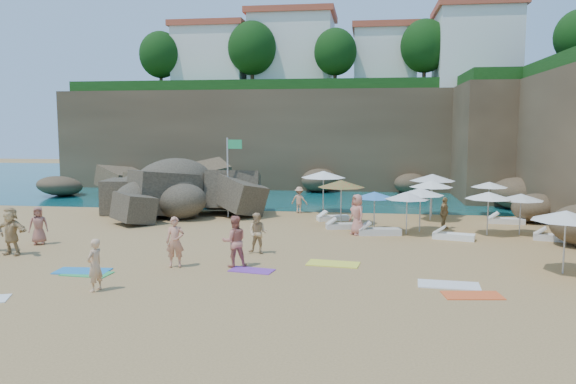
# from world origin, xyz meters

# --- Properties ---
(ground) EXTENTS (120.00, 120.00, 0.00)m
(ground) POSITION_xyz_m (0.00, 0.00, 0.00)
(ground) COLOR tan
(ground) RESTS_ON ground
(seawater) EXTENTS (120.00, 120.00, 0.00)m
(seawater) POSITION_xyz_m (0.00, 30.00, 0.00)
(seawater) COLOR #0C4751
(seawater) RESTS_ON ground
(cliff_back) EXTENTS (44.00, 8.00, 8.00)m
(cliff_back) POSITION_xyz_m (2.00, 25.00, 4.00)
(cliff_back) COLOR brown
(cliff_back) RESTS_ON ground
(cliff_corner) EXTENTS (10.00, 12.00, 8.00)m
(cliff_corner) POSITION_xyz_m (17.00, 20.00, 4.00)
(cliff_corner) COLOR brown
(cliff_corner) RESTS_ON ground
(rock_promontory) EXTENTS (12.00, 7.00, 2.00)m
(rock_promontory) POSITION_xyz_m (-11.00, 16.00, 0.00)
(rock_promontory) COLOR brown
(rock_promontory) RESTS_ON ground
(clifftop_buildings) EXTENTS (28.48, 9.48, 7.00)m
(clifftop_buildings) POSITION_xyz_m (2.96, 25.79, 11.24)
(clifftop_buildings) COLOR white
(clifftop_buildings) RESTS_ON cliff_back
(clifftop_trees) EXTENTS (35.60, 23.82, 4.40)m
(clifftop_trees) POSITION_xyz_m (4.78, 19.52, 11.26)
(clifftop_trees) COLOR #11380F
(clifftop_trees) RESTS_ON ground
(marina_masts) EXTENTS (3.10, 0.10, 6.00)m
(marina_masts) POSITION_xyz_m (-16.50, 30.00, 3.00)
(marina_masts) COLOR white
(marina_masts) RESTS_ON ground
(rock_outcrop) EXTENTS (8.93, 7.21, 3.26)m
(rock_outcrop) POSITION_xyz_m (-4.88, 6.66, 0.00)
(rock_outcrop) COLOR brown
(rock_outcrop) RESTS_ON ground
(flag_pole) EXTENTS (0.87, 0.09, 4.46)m
(flag_pole) POSITION_xyz_m (-1.90, 7.49, 2.84)
(flag_pole) COLOR silver
(flag_pole) RESTS_ON ground
(parasol_0) EXTENTS (2.63, 2.63, 2.49)m
(parasol_0) POSITION_xyz_m (3.14, 9.79, 2.28)
(parasol_0) COLOR silver
(parasol_0) RESTS_ON ground
(parasol_1) EXTENTS (2.54, 2.54, 2.41)m
(parasol_1) POSITION_xyz_m (9.35, 9.42, 2.21)
(parasol_1) COLOR silver
(parasol_1) RESTS_ON ground
(parasol_2) EXTENTS (2.05, 2.05, 1.94)m
(parasol_2) POSITION_xyz_m (12.60, 10.11, 1.78)
(parasol_2) COLOR silver
(parasol_2) RESTS_ON ground
(parasol_3) EXTENTS (2.15, 2.15, 2.04)m
(parasol_3) POSITION_xyz_m (11.32, 4.06, 1.87)
(parasol_3) COLOR silver
(parasol_3) RESTS_ON ground
(parasol_5) EXTENTS (2.12, 2.12, 2.00)m
(parasol_5) POSITION_xyz_m (7.56, 3.64, 1.84)
(parasol_5) COLOR silver
(parasol_5) RESTS_ON ground
(parasol_6) EXTENTS (2.45, 2.45, 2.32)m
(parasol_6) POSITION_xyz_m (4.36, 5.98, 2.13)
(parasol_6) COLOR silver
(parasol_6) RESTS_ON ground
(parasol_7) EXTENTS (2.30, 2.30, 2.18)m
(parasol_7) POSITION_xyz_m (9.11, 7.83, 2.00)
(parasol_7) COLOR silver
(parasol_7) RESTS_ON ground
(parasol_8) EXTENTS (2.06, 2.06, 1.95)m
(parasol_8) POSITION_xyz_m (12.84, 4.31, 1.79)
(parasol_8) COLOR silver
(parasol_8) RESTS_ON ground
(parasol_9) EXTENTS (2.25, 2.25, 2.13)m
(parasol_9) POSITION_xyz_m (8.25, 4.46, 1.95)
(parasol_9) COLOR silver
(parasol_9) RESTS_ON ground
(parasol_10) EXTENTS (2.05, 2.05, 1.94)m
(parasol_10) POSITION_xyz_m (6.06, 4.25, 1.78)
(parasol_10) COLOR silver
(parasol_10) RESTS_ON ground
(parasol_11) EXTENTS (2.33, 2.33, 2.20)m
(parasol_11) POSITION_xyz_m (12.46, -2.85, 2.02)
(parasol_11) COLOR silver
(parasol_11) RESTS_ON ground
(lounger_0) EXTENTS (1.80, 1.14, 0.27)m
(lounger_0) POSITION_xyz_m (3.88, 7.11, 0.13)
(lounger_0) COLOR white
(lounger_0) RESTS_ON ground
(lounger_1) EXTENTS (1.82, 0.96, 0.27)m
(lounger_1) POSITION_xyz_m (4.55, 4.71, 0.13)
(lounger_1) COLOR silver
(lounger_1) RESTS_ON ground
(lounger_2) EXTENTS (1.88, 0.74, 0.29)m
(lounger_2) POSITION_xyz_m (12.96, 7.42, 0.14)
(lounger_2) COLOR white
(lounger_2) RESTS_ON ground
(lounger_3) EXTENTS (1.91, 1.04, 0.28)m
(lounger_3) POSITION_xyz_m (9.59, 2.68, 0.14)
(lounger_3) COLOR white
(lounger_3) RESTS_ON ground
(lounger_4) EXTENTS (1.93, 1.08, 0.29)m
(lounger_4) POSITION_xyz_m (14.05, 3.02, 0.14)
(lounger_4) COLOR silver
(lounger_4) RESTS_ON ground
(lounger_5) EXTENTS (2.08, 0.97, 0.31)m
(lounger_5) POSITION_xyz_m (6.29, 3.34, 0.16)
(lounger_5) COLOR silver
(lounger_5) RESTS_ON ground
(towel_3) EXTENTS (1.70, 0.93, 0.03)m
(towel_3) POSITION_xyz_m (-3.84, -5.27, 0.01)
(towel_3) COLOR green
(towel_3) RESTS_ON ground
(towel_6) EXTENTS (1.66, 1.03, 0.03)m
(towel_6) POSITION_xyz_m (1.70, -4.01, 0.01)
(towel_6) COLOR purple
(towel_6) RESTS_ON ground
(towel_8) EXTENTS (1.91, 1.04, 0.03)m
(towel_8) POSITION_xyz_m (-4.17, -4.96, 0.02)
(towel_8) COLOR #237CBF
(towel_8) RESTS_ON ground
(towel_10) EXTENTS (1.83, 1.09, 0.03)m
(towel_10) POSITION_xyz_m (8.88, -5.99, 0.02)
(towel_10) COLOR #FE5D28
(towel_10) RESTS_ON ground
(towel_12) EXTENTS (2.00, 1.17, 0.03)m
(towel_12) POSITION_xyz_m (4.49, -2.65, 0.02)
(towel_12) COLOR #FFFC43
(towel_12) RESTS_ON ground
(towel_13) EXTENTS (1.99, 1.11, 0.03)m
(towel_13) POSITION_xyz_m (8.33, -4.94, 0.02)
(towel_13) COLOR white
(towel_13) RESTS_ON ground
(person_stand_1) EXTENTS (1.11, 0.99, 1.87)m
(person_stand_1) POSITION_xyz_m (0.97, -3.53, 0.94)
(person_stand_1) COLOR #C67363
(person_stand_1) RESTS_ON ground
(person_stand_2) EXTENTS (1.08, 0.66, 1.55)m
(person_stand_2) POSITION_xyz_m (1.75, 9.52, 0.78)
(person_stand_2) COLOR tan
(person_stand_2) RESTS_ON ground
(person_stand_3) EXTENTS (0.79, 1.00, 1.59)m
(person_stand_3) POSITION_xyz_m (9.51, 5.37, 0.79)
(person_stand_3) COLOR #A88754
(person_stand_3) RESTS_ON ground
(person_stand_4) EXTENTS (0.95, 1.06, 1.92)m
(person_stand_4) POSITION_xyz_m (5.25, 3.24, 0.96)
(person_stand_4) COLOR tan
(person_stand_4) RESTS_ON ground
(person_stand_5) EXTENTS (1.39, 1.10, 1.51)m
(person_stand_5) POSITION_xyz_m (-8.70, 9.39, 0.75)
(person_stand_5) COLOR tan
(person_stand_5) RESTS_ON ground
(person_stand_6) EXTENTS (0.52, 0.67, 1.64)m
(person_stand_6) POSITION_xyz_m (-2.58, -7.10, 0.82)
(person_stand_6) COLOR #DCA97D
(person_stand_6) RESTS_ON ground
(person_lie_2) EXTENTS (1.39, 1.79, 0.43)m
(person_lie_2) POSITION_xyz_m (-8.30, -0.93, 0.21)
(person_lie_2) COLOR #A86454
(person_lie_2) RESTS_ON ground
(person_lie_3) EXTENTS (2.01, 2.13, 0.50)m
(person_lie_3) POSITION_xyz_m (-8.19, -2.98, 0.25)
(person_lie_3) COLOR tan
(person_lie_3) RESTS_ON ground
(person_lie_4) EXTENTS (0.97, 1.89, 0.43)m
(person_lie_4) POSITION_xyz_m (-1.13, -3.91, 0.22)
(person_lie_4) COLOR tan
(person_lie_4) RESTS_ON ground
(person_lie_5) EXTENTS (0.98, 1.70, 0.61)m
(person_lie_5) POSITION_xyz_m (1.40, -1.38, 0.31)
(person_lie_5) COLOR tan
(person_lie_5) RESTS_ON ground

